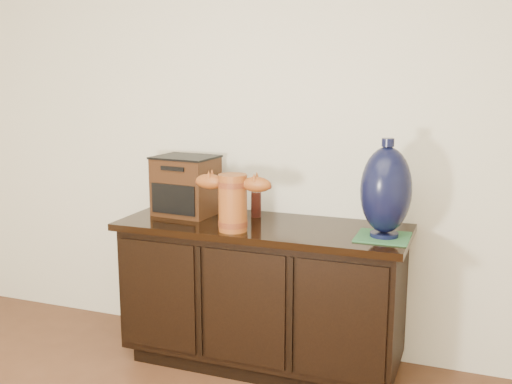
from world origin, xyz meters
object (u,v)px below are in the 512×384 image
at_px(sideboard, 262,293).
at_px(spray_can, 256,203).
at_px(tv_radio, 186,185).
at_px(lamp_base, 386,190).
at_px(terracotta_vessel, 233,199).

height_order(sideboard, spray_can, spray_can).
relative_size(tv_radio, lamp_base, 0.74).
relative_size(terracotta_vessel, spray_can, 2.48).
bearing_deg(sideboard, spray_can, 122.23).
relative_size(sideboard, terracotta_vessel, 3.78).
xyz_separation_m(sideboard, terracotta_vessel, (-0.09, -0.17, 0.52)).
height_order(sideboard, tv_radio, tv_radio).
xyz_separation_m(terracotta_vessel, lamp_base, (0.70, 0.13, 0.07)).
relative_size(lamp_base, spray_can, 2.91).
relative_size(sideboard, spray_can, 9.37).
bearing_deg(lamp_base, spray_can, 165.64).
height_order(lamp_base, spray_can, lamp_base).
bearing_deg(tv_radio, terracotta_vessel, -26.71).
xyz_separation_m(sideboard, tv_radio, (-0.46, 0.06, 0.53)).
xyz_separation_m(sideboard, spray_can, (-0.08, 0.13, 0.44)).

